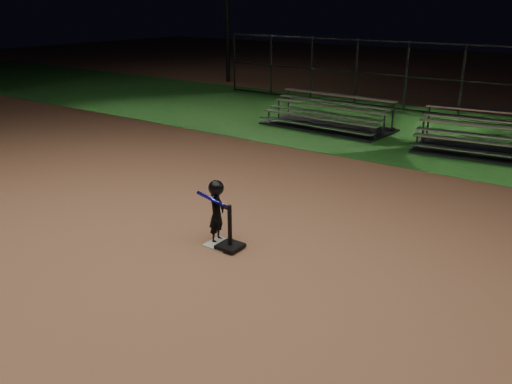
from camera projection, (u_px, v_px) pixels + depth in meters
name	position (u px, v px, depth m)	size (l,w,h in m)	color
ground	(221.00, 245.00, 8.97)	(80.00, 80.00, 0.00)	#A96E4C
grass_strip	(428.00, 133.00, 16.56)	(60.00, 8.00, 0.01)	#225F1E
home_plate	(221.00, 244.00, 8.96)	(0.45, 0.45, 0.02)	beige
batting_tee	(230.00, 240.00, 8.76)	(0.38, 0.38, 0.75)	black
child_batter	(217.00, 209.00, 8.91)	(0.42, 0.62, 1.09)	black
bleacher_left	(327.00, 121.00, 17.14)	(4.15, 2.16, 1.00)	silver
bleacher_right	(502.00, 147.00, 14.06)	(4.52, 2.58, 1.06)	silver
backstop_fence	(462.00, 81.00, 18.42)	(20.08, 0.08, 2.50)	#38383D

